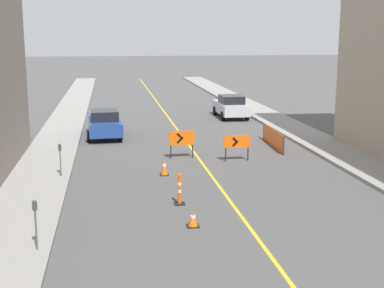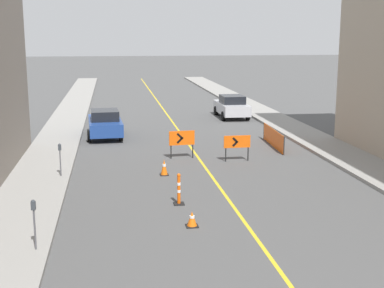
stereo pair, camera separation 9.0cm
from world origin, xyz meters
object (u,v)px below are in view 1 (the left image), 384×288
object	(u,v)px
delineator_post_rear	(179,191)
parking_meter_far_curb	(60,153)
parked_car_curb_near	(104,123)
traffic_cone_fourth	(164,167)
parking_meter_near_curb	(35,215)
traffic_cone_third	(193,219)
arrow_barricade_primary	(182,139)
arrow_barricade_secondary	(237,143)
parked_car_curb_mid	(231,106)

from	to	relation	value
delineator_post_rear	parking_meter_far_curb	xyz separation A→B (m)	(-4.33, 3.93, 0.62)
delineator_post_rear	parked_car_curb_near	distance (m)	13.17
traffic_cone_fourth	parked_car_curb_near	distance (m)	9.28
parking_meter_near_curb	parking_meter_far_curb	distance (m)	7.64
parked_car_curb_near	parking_meter_far_curb	distance (m)	9.13
parking_meter_near_curb	traffic_cone_third	bearing A→B (deg)	18.39
traffic_cone_third	parking_meter_near_curb	bearing A→B (deg)	-161.61
arrow_barricade_primary	arrow_barricade_secondary	distance (m)	2.63
arrow_barricade_primary	parked_car_curb_near	world-z (taller)	parked_car_curb_near
parked_car_curb_near	arrow_barricade_primary	bearing A→B (deg)	-61.48
traffic_cone_third	arrow_barricade_primary	bearing A→B (deg)	84.37
arrow_barricade_primary	arrow_barricade_secondary	size ratio (longest dim) A/B	1.06
arrow_barricade_secondary	parked_car_curb_mid	xyz separation A→B (m)	(2.70, 13.04, -0.07)
arrow_barricade_secondary	parking_meter_near_curb	world-z (taller)	parking_meter_near_curb
parked_car_curb_near	parked_car_curb_mid	bearing A→B (deg)	31.92
parking_meter_far_curb	arrow_barricade_secondary	bearing A→B (deg)	14.80
traffic_cone_fourth	arrow_barricade_secondary	xyz separation A→B (m)	(3.59, 2.02, 0.54)
traffic_cone_third	traffic_cone_fourth	bearing A→B (deg)	92.17
traffic_cone_third	delineator_post_rear	bearing A→B (deg)	93.10
delineator_post_rear	arrow_barricade_secondary	distance (m)	6.94
traffic_cone_third	parking_meter_near_curb	world-z (taller)	parking_meter_near_curb
arrow_barricade_primary	parking_meter_far_curb	bearing A→B (deg)	-155.20
traffic_cone_third	parking_meter_near_curb	size ratio (longest dim) A/B	0.35
parked_car_curb_near	parking_meter_far_curb	xyz separation A→B (m)	(-1.71, -8.97, 0.30)
traffic_cone_fourth	delineator_post_rear	distance (m)	3.98
arrow_barricade_primary	parked_car_curb_near	distance (m)	6.97
delineator_post_rear	parking_meter_far_curb	size ratio (longest dim) A/B	0.82
traffic_cone_third	parking_meter_far_curb	world-z (taller)	parking_meter_far_curb
traffic_cone_fourth	parking_meter_far_curb	world-z (taller)	parking_meter_far_curb
delineator_post_rear	parked_car_curb_near	xyz separation A→B (m)	(-2.61, 12.90, 0.33)
arrow_barricade_primary	parking_meter_near_curb	bearing A→B (deg)	-121.33
delineator_post_rear	parked_car_curb_near	size ratio (longest dim) A/B	0.25
arrow_barricade_primary	parked_car_curb_near	bearing A→B (deg)	116.83
traffic_cone_third	arrow_barricade_secondary	world-z (taller)	arrow_barricade_secondary
traffic_cone_third	arrow_barricade_primary	size ratio (longest dim) A/B	0.37
parked_car_curb_mid	traffic_cone_third	bearing A→B (deg)	-106.03
traffic_cone_fourth	arrow_barricade_secondary	world-z (taller)	arrow_barricade_secondary
traffic_cone_fourth	parked_car_curb_mid	xyz separation A→B (m)	(6.30, 15.06, 0.47)
delineator_post_rear	parked_car_curb_mid	world-z (taller)	parked_car_curb_mid
parking_meter_far_curb	traffic_cone_fourth	bearing A→B (deg)	0.62
parking_meter_near_curb	parking_meter_far_curb	size ratio (longest dim) A/B	1.03
arrow_barricade_primary	parking_meter_far_curb	distance (m)	6.15
delineator_post_rear	parking_meter_near_curb	distance (m)	5.74
delineator_post_rear	arrow_barricade_secondary	bearing A→B (deg)	59.87
arrow_barricade_secondary	parking_meter_far_curb	size ratio (longest dim) A/B	0.93
traffic_cone_third	parking_meter_far_curb	size ratio (longest dim) A/B	0.36
delineator_post_rear	parking_meter_near_curb	bearing A→B (deg)	-139.37
traffic_cone_third	parking_meter_near_curb	xyz separation A→B (m)	(-4.45, -1.48, 0.88)
traffic_cone_fourth	parking_meter_near_curb	world-z (taller)	parking_meter_near_curb
parked_car_curb_near	traffic_cone_fourth	bearing A→B (deg)	-77.33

